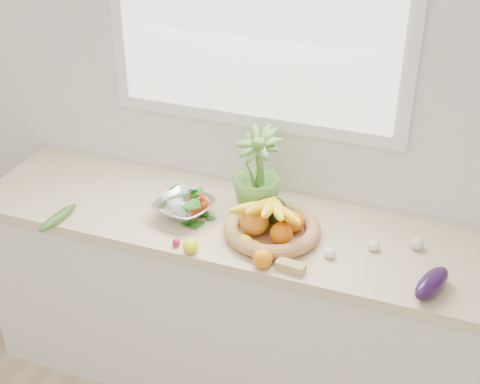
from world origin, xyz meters
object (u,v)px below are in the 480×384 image
at_px(eggplant, 432,283).
at_px(cucumber, 58,218).
at_px(apple, 197,202).
at_px(fruit_basket, 271,224).
at_px(colander_with_spinach, 184,204).
at_px(potted_herb, 257,170).

distance_m(eggplant, cucumber, 1.51).
distance_m(apple, fruit_basket, 0.36).
relative_size(apple, cucumber, 0.38).
xyz_separation_m(eggplant, colander_with_spinach, (-1.03, 0.15, 0.02)).
bearing_deg(apple, fruit_basket, -9.98).
bearing_deg(colander_with_spinach, cucumber, -154.71).
height_order(cucumber, fruit_basket, fruit_basket).
relative_size(apple, colander_with_spinach, 0.30).
distance_m(apple, eggplant, 1.02).
relative_size(apple, eggplant, 0.42).
relative_size(cucumber, potted_herb, 0.62).
height_order(potted_herb, fruit_basket, potted_herb).
height_order(cucumber, potted_herb, potted_herb).
bearing_deg(colander_with_spinach, potted_herb, 28.35).
bearing_deg(potted_herb, cucumber, -153.58).
distance_m(eggplant, colander_with_spinach, 1.04).
bearing_deg(potted_herb, fruit_basket, -52.05).
xyz_separation_m(fruit_basket, colander_with_spinach, (-0.38, 0.00, 0.01)).
bearing_deg(fruit_basket, eggplant, -12.54).
xyz_separation_m(apple, cucumber, (-0.51, -0.28, -0.02)).
bearing_deg(apple, potted_herb, 19.80).
distance_m(apple, cucumber, 0.58).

